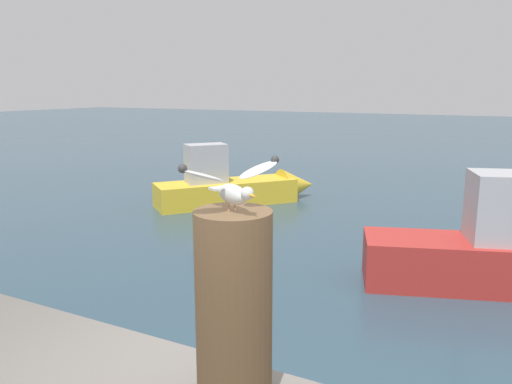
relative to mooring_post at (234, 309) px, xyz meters
The scene contains 3 objects.
mooring_post is the anchor object (origin of this frame).
seagull 0.65m from the mooring_post, 28.84° to the right, with size 0.38×0.53×0.26m.
boat_yellow 11.14m from the mooring_post, 118.95° to the left, with size 3.70×4.19×1.80m.
Camera 1 is at (1.28, -2.47, 3.09)m, focal length 35.34 mm.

